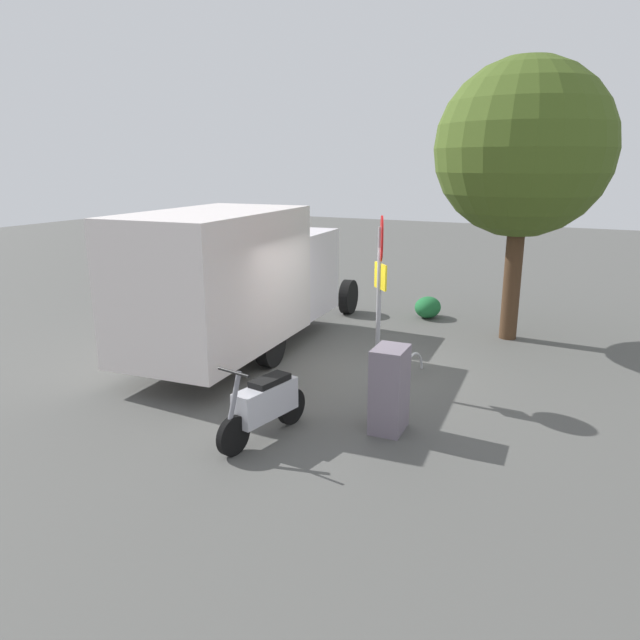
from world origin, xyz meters
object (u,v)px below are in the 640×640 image
(box_truck_near, at_px, (239,276))
(bike_rack_hoop, at_px, (413,374))
(motorcycle, at_px, (265,404))
(street_tree, at_px, (523,150))
(stop_sign, at_px, (380,276))
(utility_cabinet, at_px, (389,389))

(box_truck_near, xyz_separation_m, bike_rack_hoop, (-0.32, 3.64, -1.64))
(motorcycle, distance_m, street_tree, 8.03)
(street_tree, bearing_deg, stop_sign, -20.31)
(box_truck_near, distance_m, utility_cabinet, 4.69)
(stop_sign, xyz_separation_m, utility_cabinet, (1.53, 0.76, -1.38))
(street_tree, xyz_separation_m, utility_cabinet, (5.76, -0.81, -3.50))
(street_tree, relative_size, utility_cabinet, 4.67)
(motorcycle, bearing_deg, street_tree, 171.30)
(utility_cabinet, bearing_deg, street_tree, 172.02)
(motorcycle, relative_size, utility_cabinet, 1.40)
(motorcycle, distance_m, bike_rack_hoop, 3.71)
(box_truck_near, bearing_deg, street_tree, -57.40)
(motorcycle, relative_size, street_tree, 0.30)
(street_tree, distance_m, utility_cabinet, 6.79)
(motorcycle, distance_m, utility_cabinet, 1.83)
(motorcycle, xyz_separation_m, bike_rack_hoop, (-3.50, 1.11, -0.52))
(motorcycle, xyz_separation_m, utility_cabinet, (-1.02, 1.52, 0.12))
(motorcycle, distance_m, stop_sign, 3.06)
(motorcycle, bearing_deg, utility_cabinet, 134.20)
(box_truck_near, relative_size, motorcycle, 4.21)
(stop_sign, height_order, street_tree, street_tree)
(box_truck_near, relative_size, street_tree, 1.26)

